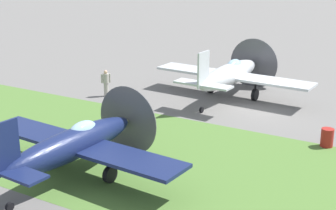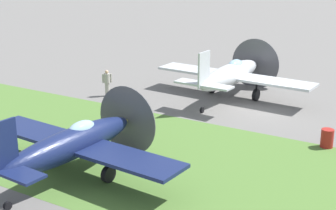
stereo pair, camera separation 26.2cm
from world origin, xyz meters
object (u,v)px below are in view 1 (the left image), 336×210
airplane_lead (230,74)px  airplane_wingman (76,143)px  ground_crew_chief (106,83)px  fuel_drum (327,138)px

airplane_lead → airplane_wingman: size_ratio=1.06×
airplane_lead → airplane_wingman: (-0.89, -13.84, -0.09)m
airplane_wingman → ground_crew_chief: airplane_wingman is taller
airplane_lead → fuel_drum: (7.31, -5.26, -1.12)m
airplane_wingman → fuel_drum: (8.20, 8.58, -1.03)m
airplane_wingman → ground_crew_chief: size_ratio=5.75×
airplane_wingman → ground_crew_chief: 11.91m
airplane_wingman → airplane_lead: bearing=90.4°
airplane_lead → ground_crew_chief: size_ratio=6.09×
airplane_wingman → ground_crew_chief: (-6.18, 10.17, -0.57)m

